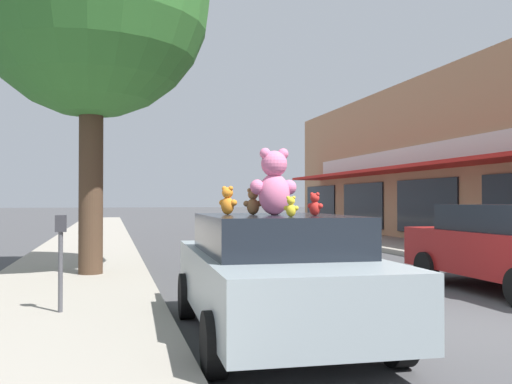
% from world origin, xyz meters
% --- Properties ---
extents(ground_plane, '(260.00, 260.00, 0.00)m').
position_xyz_m(ground_plane, '(0.00, 0.00, 0.00)').
color(ground_plane, '#424244').
extents(sidewalk_near, '(2.98, 90.00, 0.15)m').
position_xyz_m(sidewalk_near, '(-5.19, 0.00, 0.08)').
color(sidewalk_near, gray).
rests_on(sidewalk_near, ground_plane).
extents(plush_art_car, '(2.12, 4.42, 1.44)m').
position_xyz_m(plush_art_car, '(-2.61, 0.15, 0.77)').
color(plush_art_car, '#8C999E').
rests_on(plush_art_car, ground_plane).
extents(teddy_bear_giant, '(0.58, 0.36, 0.79)m').
position_xyz_m(teddy_bear_giant, '(-2.60, 0.17, 1.82)').
color(teddy_bear_giant, pink).
rests_on(teddy_bear_giant, plush_art_car).
extents(teddy_bear_brown, '(0.23, 0.14, 0.32)m').
position_xyz_m(teddy_bear_brown, '(-2.81, 0.35, 1.60)').
color(teddy_bear_brown, olive).
rests_on(teddy_bear_brown, plush_art_car).
extents(teddy_bear_black, '(0.28, 0.19, 0.37)m').
position_xyz_m(teddy_bear_black, '(-2.42, 0.78, 1.62)').
color(teddy_bear_black, black).
rests_on(teddy_bear_black, plush_art_car).
extents(teddy_bear_yellow, '(0.16, 0.13, 0.22)m').
position_xyz_m(teddy_bear_yellow, '(-2.65, -0.64, 1.55)').
color(teddy_bear_yellow, yellow).
rests_on(teddy_bear_yellow, plush_art_car).
extents(teddy_bear_orange, '(0.23, 0.24, 0.35)m').
position_xyz_m(teddy_bear_orange, '(-3.10, 0.47, 1.61)').
color(teddy_bear_orange, orange).
rests_on(teddy_bear_orange, plush_art_car).
extents(teddy_bear_red, '(0.17, 0.18, 0.26)m').
position_xyz_m(teddy_bear_red, '(-2.25, -0.25, 1.57)').
color(teddy_bear_red, red).
rests_on(teddy_bear_red, plush_art_car).
extents(parked_car_far_center, '(1.99, 4.28, 1.54)m').
position_xyz_m(parked_car_far_center, '(2.37, 2.32, 0.81)').
color(parked_car_far_center, maroon).
rests_on(parked_car_far_center, ground_plane).
extents(street_tree, '(4.75, 4.75, 7.89)m').
position_xyz_m(street_tree, '(-4.85, 5.59, 5.63)').
color(street_tree, '#473323').
rests_on(street_tree, sidewalk_near).
extents(parking_meter, '(0.14, 0.10, 1.27)m').
position_xyz_m(parking_meter, '(-5.10, 1.61, 0.96)').
color(parking_meter, '#4C4C51').
rests_on(parking_meter, sidewalk_near).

